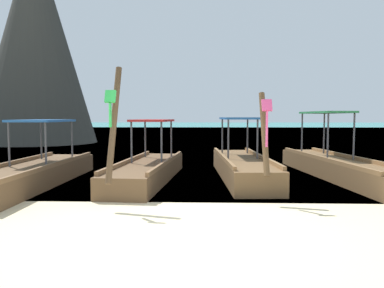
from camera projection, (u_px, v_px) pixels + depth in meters
name	position (u px, v px, depth m)	size (l,w,h in m)	color
ground	(184.00, 226.00, 6.09)	(120.00, 120.00, 0.00)	beige
sea_water	(204.00, 127.00, 67.57)	(120.00, 120.00, 0.00)	teal
longtail_boat_blue_ribbon	(31.00, 174.00, 9.60)	(1.34, 6.66, 2.62)	brown
longtail_boat_green_ribbon	(148.00, 169.00, 10.38)	(1.56, 6.08, 2.76)	brown
longtail_boat_pink_ribbon	(242.00, 166.00, 10.87)	(1.50, 6.17, 2.27)	brown
longtail_boat_red_ribbon	(337.00, 166.00, 10.90)	(1.79, 7.28, 2.62)	brown
karst_rock	(34.00, 41.00, 25.53)	(7.86, 7.86, 14.16)	#383833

